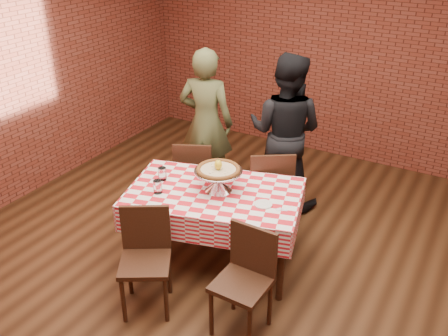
{
  "coord_description": "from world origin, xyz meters",
  "views": [
    {
      "loc": [
        1.78,
        -3.11,
        2.96
      ],
      "look_at": [
        -0.18,
        0.3,
        0.93
      ],
      "focal_mm": 40.05,
      "sensor_mm": 36.0,
      "label": 1
    }
  ],
  "objects": [
    {
      "name": "ground",
      "position": [
        0.0,
        0.0,
        0.0
      ],
      "size": [
        6.0,
        6.0,
        0.0
      ],
      "primitive_type": "plane",
      "color": "black",
      "rests_on": "ground"
    },
    {
      "name": "back_wall",
      "position": [
        0.0,
        3.0,
        1.45
      ],
      "size": [
        5.5,
        0.0,
        5.5
      ],
      "primitive_type": "plane",
      "rotation": [
        1.57,
        0.0,
        0.0
      ],
      "color": "maroon",
      "rests_on": "ground"
    },
    {
      "name": "table",
      "position": [
        -0.2,
        0.16,
        0.38
      ],
      "size": [
        1.68,
        1.26,
        0.75
      ],
      "primitive_type": "cube",
      "rotation": [
        0.0,
        0.0,
        0.27
      ],
      "color": "#381E13",
      "rests_on": "ground"
    },
    {
      "name": "tablecloth",
      "position": [
        -0.2,
        0.16,
        0.63
      ],
      "size": [
        1.73,
        1.31,
        0.26
      ],
      "primitive_type": null,
      "rotation": [
        0.0,
        0.0,
        0.27
      ],
      "color": "red",
      "rests_on": "table"
    },
    {
      "name": "pizza_stand",
      "position": [
        -0.18,
        0.2,
        0.85
      ],
      "size": [
        0.52,
        0.52,
        0.19
      ],
      "primitive_type": null,
      "rotation": [
        0.0,
        0.0,
        0.23
      ],
      "color": "silver",
      "rests_on": "tablecloth"
    },
    {
      "name": "pizza",
      "position": [
        -0.18,
        0.2,
        0.96
      ],
      "size": [
        0.46,
        0.46,
        0.03
      ],
      "primitive_type": "cylinder",
      "rotation": [
        0.0,
        0.0,
        0.23
      ],
      "color": "beige",
      "rests_on": "pizza_stand"
    },
    {
      "name": "lemon",
      "position": [
        -0.18,
        0.2,
        1.01
      ],
      "size": [
        0.08,
        0.08,
        0.09
      ],
      "primitive_type": "ellipsoid",
      "rotation": [
        0.0,
        0.0,
        0.23
      ],
      "color": "yellow",
      "rests_on": "pizza"
    },
    {
      "name": "water_glass_left",
      "position": [
        -0.61,
        -0.1,
        0.82
      ],
      "size": [
        0.09,
        0.09,
        0.12
      ],
      "primitive_type": "cylinder",
      "rotation": [
        0.0,
        0.0,
        0.27
      ],
      "color": "white",
      "rests_on": "tablecloth"
    },
    {
      "name": "water_glass_right",
      "position": [
        -0.72,
        0.11,
        0.82
      ],
      "size": [
        0.09,
        0.09,
        0.12
      ],
      "primitive_type": "cylinder",
      "rotation": [
        0.0,
        0.0,
        0.27
      ],
      "color": "white",
      "rests_on": "tablecloth"
    },
    {
      "name": "side_plate",
      "position": [
        0.28,
        0.17,
        0.76
      ],
      "size": [
        0.19,
        0.19,
        0.01
      ],
      "primitive_type": "cylinder",
      "rotation": [
        0.0,
        0.0,
        0.27
      ],
      "color": "white",
      "rests_on": "tablecloth"
    },
    {
      "name": "sweetener_packet_a",
      "position": [
        0.43,
        0.17,
        0.76
      ],
      "size": [
        0.06,
        0.06,
        0.0
      ],
      "primitive_type": "cube",
      "rotation": [
        0.0,
        0.0,
        0.93
      ],
      "color": "white",
      "rests_on": "tablecloth"
    },
    {
      "name": "sweetener_packet_b",
      "position": [
        0.47,
        0.19,
        0.76
      ],
      "size": [
        0.06,
        0.05,
        0.0
      ],
      "primitive_type": "cube",
      "rotation": [
        0.0,
        0.0,
        0.46
      ],
      "color": "white",
      "rests_on": "tablecloth"
    },
    {
      "name": "condiment_caddy",
      "position": [
        -0.26,
        0.47,
        0.82
      ],
      "size": [
        0.11,
        0.09,
        0.13
      ],
      "primitive_type": "cube",
      "rotation": [
        0.0,
        0.0,
        0.27
      ],
      "color": "silver",
      "rests_on": "tablecloth"
    },
    {
      "name": "chair_near_left",
      "position": [
        -0.36,
        -0.65,
        0.44
      ],
      "size": [
        0.55,
        0.55,
        0.88
      ],
      "primitive_type": null,
      "rotation": [
        0.0,
        0.0,
        0.54
      ],
      "color": "#381E13",
      "rests_on": "ground"
    },
    {
      "name": "chair_near_right",
      "position": [
        0.43,
        -0.49,
        0.44
      ],
      "size": [
        0.41,
        0.41,
        0.87
      ],
      "primitive_type": null,
      "rotation": [
        0.0,
        0.0,
        -0.03
      ],
      "color": "#381E13",
      "rests_on": "ground"
    },
    {
      "name": "chair_far_left",
      "position": [
        -0.84,
        0.83,
        0.44
      ],
      "size": [
        0.53,
        0.53,
        0.87
      ],
      "primitive_type": null,
      "rotation": [
        0.0,
        0.0,
        3.58
      ],
      "color": "#381E13",
      "rests_on": "ground"
    },
    {
      "name": "chair_far_right",
      "position": [
        -0.03,
        0.95,
        0.46
      ],
      "size": [
        0.6,
        0.6,
        0.91
      ],
      "primitive_type": null,
      "rotation": [
        0.0,
        0.0,
        3.72
      ],
      "color": "#381E13",
      "rests_on": "ground"
    },
    {
      "name": "diner_olive",
      "position": [
        -0.98,
        1.3,
        0.85
      ],
      "size": [
        0.7,
        0.54,
        1.7
      ],
      "primitive_type": "imported",
      "rotation": [
        0.0,
        0.0,
        3.37
      ],
      "color": "#4E5330",
      "rests_on": "ground"
    },
    {
      "name": "diner_black",
      "position": [
        -0.11,
        1.49,
        0.86
      ],
      "size": [
        0.88,
        0.71,
        1.71
      ],
      "primitive_type": "imported",
      "rotation": [
        0.0,
        0.0,
        3.21
      ],
      "color": "black",
      "rests_on": "ground"
    }
  ]
}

